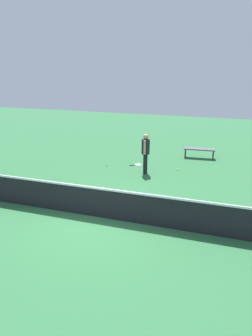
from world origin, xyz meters
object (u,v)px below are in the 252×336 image
tennis_racket_near_player (137,165)px  tennis_ball_by_net (107,165)px  courtside_bench (199,150)px  tennis_ball_midcourt (178,170)px  tennis_ball_near_player (205,222)px  player_near_side (146,150)px

tennis_racket_near_player → tennis_ball_by_net: 1.41m
courtside_bench → tennis_ball_midcourt: bearing=72.8°
tennis_ball_near_player → tennis_ball_midcourt: 4.72m
tennis_ball_near_player → tennis_ball_by_net: same height
tennis_ball_by_net → player_near_side: bearing=169.0°
tennis_ball_midcourt → courtside_bench: courtside_bench is taller
tennis_racket_near_player → courtside_bench: bearing=-141.3°
tennis_racket_near_player → courtside_bench: courtside_bench is taller
tennis_ball_midcourt → courtside_bench: 2.36m
tennis_ball_by_net → courtside_bench: bearing=-145.6°
tennis_racket_near_player → courtside_bench: size_ratio=0.37×
tennis_racket_near_player → player_near_side: bearing=123.0°
player_near_side → tennis_ball_near_player: size_ratio=25.76×
tennis_ball_near_player → courtside_bench: courtside_bench is taller
player_near_side → tennis_racket_near_player: size_ratio=3.04×
tennis_racket_near_player → tennis_ball_midcourt: bearing=174.9°
tennis_racket_near_player → tennis_ball_near_player: (-3.41, 4.63, 0.02)m
player_near_side → tennis_ball_by_net: bearing=-11.0°
tennis_racket_near_player → tennis_ball_midcourt: tennis_ball_midcourt is taller
player_near_side → tennis_racket_near_player: 1.51m
tennis_ball_midcourt → tennis_racket_near_player: bearing=-5.1°
player_near_side → tennis_ball_midcourt: player_near_side is taller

